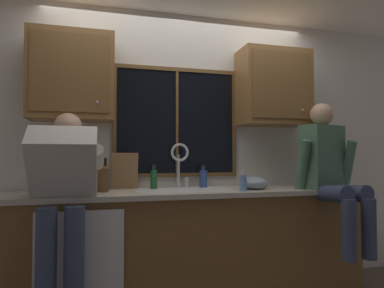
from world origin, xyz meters
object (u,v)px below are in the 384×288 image
(soap_dispenser, at_px, (243,183))
(bottle_green_glass, at_px, (154,179))
(bottle_tall_clear, at_px, (203,178))
(cutting_board, at_px, (124,171))
(knife_block, at_px, (101,178))
(person_standing, at_px, (64,193))
(mixing_bowl, at_px, (255,183))
(person_sitting_on_counter, at_px, (330,168))

(soap_dispenser, distance_m, bottle_green_glass, 0.77)
(bottle_green_glass, bearing_deg, bottle_tall_clear, 2.89)
(cutting_board, height_order, soap_dispenser, cutting_board)
(knife_block, relative_size, soap_dispenser, 1.76)
(soap_dispenser, distance_m, bottle_tall_clear, 0.45)
(person_standing, distance_m, bottle_tall_clear, 1.25)
(bottle_tall_clear, bearing_deg, bottle_green_glass, -177.11)
(knife_block, xyz_separation_m, mixing_bowl, (1.30, -0.11, -0.06))
(cutting_board, xyz_separation_m, bottle_tall_clear, (0.71, -0.03, -0.07))
(soap_dispenser, height_order, bottle_green_glass, bottle_green_glass)
(mixing_bowl, relative_size, bottle_tall_clear, 1.12)
(person_standing, bearing_deg, soap_dispenser, 4.25)
(person_standing, bearing_deg, bottle_green_glass, 33.95)
(knife_block, relative_size, cutting_board, 1.00)
(person_sitting_on_counter, height_order, cutting_board, person_sitting_on_counter)
(cutting_board, bearing_deg, bottle_green_glass, -11.73)
(person_sitting_on_counter, bearing_deg, knife_block, 171.00)
(knife_block, relative_size, bottle_green_glass, 1.48)
(knife_block, xyz_separation_m, soap_dispenser, (1.13, -0.23, -0.04))
(soap_dispenser, bearing_deg, bottle_green_glass, 151.93)
(cutting_board, xyz_separation_m, mixing_bowl, (1.10, -0.30, -0.10))
(cutting_board, bearing_deg, person_sitting_on_counter, -15.91)
(bottle_green_glass, bearing_deg, cutting_board, 168.27)
(mixing_bowl, bearing_deg, bottle_tall_clear, 145.59)
(person_standing, xyz_separation_m, bottle_green_glass, (0.69, 0.47, 0.06))
(person_standing, height_order, cutting_board, person_standing)
(soap_dispenser, bearing_deg, bottle_tall_clear, 119.94)
(knife_block, distance_m, soap_dispenser, 1.16)
(bottle_tall_clear, bearing_deg, person_sitting_on_counter, -24.66)
(mixing_bowl, xyz_separation_m, bottle_tall_clear, (-0.39, 0.27, 0.03))
(bottle_tall_clear, bearing_deg, cutting_board, 177.68)
(person_sitting_on_counter, xyz_separation_m, mixing_bowl, (-0.61, 0.19, -0.13))
(person_standing, distance_m, knife_block, 0.42)
(person_sitting_on_counter, distance_m, cutting_board, 1.78)
(person_sitting_on_counter, height_order, knife_block, person_sitting_on_counter)
(mixing_bowl, relative_size, soap_dispenser, 1.26)
(person_standing, xyz_separation_m, person_sitting_on_counter, (2.15, 0.03, 0.15))
(person_sitting_on_counter, relative_size, mixing_bowl, 5.46)
(person_sitting_on_counter, xyz_separation_m, bottle_tall_clear, (-1.00, 0.46, -0.10))
(person_standing, xyz_separation_m, knife_block, (0.24, 0.33, 0.08))
(knife_block, xyz_separation_m, cutting_board, (0.20, 0.19, 0.05))
(person_sitting_on_counter, bearing_deg, soap_dispenser, 174.79)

